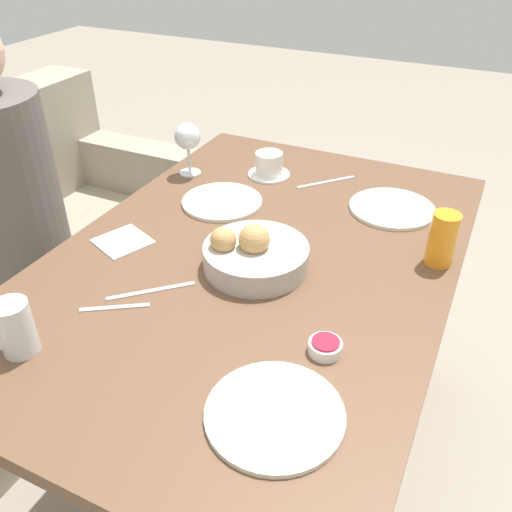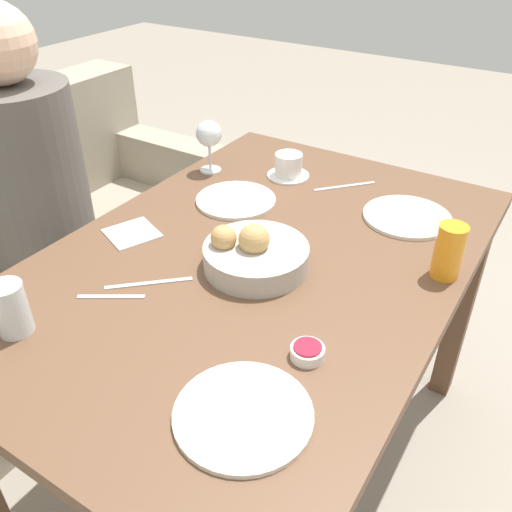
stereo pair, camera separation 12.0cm
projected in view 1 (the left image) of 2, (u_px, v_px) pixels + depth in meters
ground_plane at (255, 459)px, 1.68m from camera, size 10.00×10.00×0.00m
dining_table at (254, 291)px, 1.32m from camera, size 1.30×0.88×0.76m
seated_person at (15, 247)px, 1.71m from camera, size 0.35×0.45×1.24m
bread_basket at (254, 254)px, 1.20m from camera, size 0.24×0.24×0.11m
plate_near_left at (275, 414)px, 0.87m from camera, size 0.23×0.23×0.01m
plate_near_right at (392, 208)px, 1.44m from camera, size 0.23×0.23×0.01m
plate_far_center at (222, 202)px, 1.47m from camera, size 0.22×0.22×0.01m
juice_glass at (442, 239)px, 1.20m from camera, size 0.06×0.06×0.13m
water_tumbler at (16, 328)px, 0.97m from camera, size 0.07×0.07×0.11m
wine_glass at (188, 138)px, 1.57m from camera, size 0.08×0.08×0.16m
coffee_cup at (269, 165)px, 1.60m from camera, size 0.13×0.13×0.07m
jam_bowl_berry at (325, 347)px, 0.99m from camera, size 0.06×0.06×0.03m
fork_silver at (326, 182)px, 1.58m from camera, size 0.15×0.13×0.00m
knife_silver at (151, 291)px, 1.14m from camera, size 0.14×0.14×0.00m
spoon_coffee at (115, 307)px, 1.10m from camera, size 0.08×0.12×0.00m
napkin at (123, 241)px, 1.31m from camera, size 0.15×0.15×0.00m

